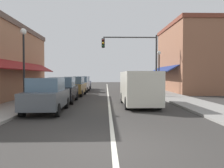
{
  "coord_description": "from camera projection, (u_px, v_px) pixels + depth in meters",
  "views": [
    {
      "loc": [
        -0.21,
        -5.81,
        1.9
      ],
      "look_at": [
        0.37,
        15.81,
        1.08
      ],
      "focal_mm": 36.81,
      "sensor_mm": 36.0,
      "label": 1
    }
  ],
  "objects": [
    {
      "name": "ground_plane",
      "position": [
        108.0,
        94.0,
        23.86
      ],
      "size": [
        80.0,
        80.0,
        0.0
      ],
      "primitive_type": "plane",
      "color": "#33302D"
    },
    {
      "name": "sidewalk_left",
      "position": [
        55.0,
        93.0,
        23.72
      ],
      "size": [
        2.6,
        56.0,
        0.12
      ],
      "primitive_type": "cube",
      "color": "gray",
      "rests_on": "ground"
    },
    {
      "name": "sidewalk_right",
      "position": [
        160.0,
        93.0,
        24.01
      ],
      "size": [
        2.6,
        56.0,
        0.12
      ],
      "primitive_type": "cube",
      "color": "gray",
      "rests_on": "ground"
    },
    {
      "name": "lane_center_stripe",
      "position": [
        108.0,
        94.0,
        23.86
      ],
      "size": [
        0.14,
        52.0,
        0.01
      ],
      "primitive_type": "cube",
      "color": "silver",
      "rests_on": "ground"
    },
    {
      "name": "storefront_right_block",
      "position": [
        188.0,
        59.0,
        25.96
      ],
      "size": [
        5.84,
        10.2,
        7.55
      ],
      "color": "#8E5B42",
      "rests_on": "ground"
    },
    {
      "name": "parked_car_nearest_left",
      "position": [
        47.0,
        95.0,
        11.73
      ],
      "size": [
        1.83,
        4.12,
        1.77
      ],
      "rotation": [
        0.0,
        0.0,
        0.01
      ],
      "color": "#4C5156",
      "rests_on": "ground"
    },
    {
      "name": "parked_car_second_left",
      "position": [
        63.0,
        90.0,
        16.09
      ],
      "size": [
        1.84,
        4.13,
        1.77
      ],
      "rotation": [
        0.0,
        0.0,
        0.02
      ],
      "color": "black",
      "rests_on": "ground"
    },
    {
      "name": "parked_car_third_left",
      "position": [
        75.0,
        86.0,
        21.3
      ],
      "size": [
        1.88,
        4.15,
        1.77
      ],
      "rotation": [
        0.0,
        0.0,
        -0.03
      ],
      "color": "brown",
      "rests_on": "ground"
    },
    {
      "name": "parked_car_far_left",
      "position": [
        81.0,
        84.0,
        26.41
      ],
      "size": [
        1.82,
        4.12,
        1.77
      ],
      "rotation": [
        0.0,
        0.0,
        -0.01
      ],
      "color": "#B7BABF",
      "rests_on": "ground"
    },
    {
      "name": "parked_car_distant_left",
      "position": [
        84.0,
        83.0,
        30.77
      ],
      "size": [
        1.79,
        4.1,
        1.77
      ],
      "rotation": [
        0.0,
        0.0,
        0.0
      ],
      "color": "navy",
      "rests_on": "ground"
    },
    {
      "name": "van_in_lane",
      "position": [
        139.0,
        87.0,
        14.21
      ],
      "size": [
        2.03,
        5.19,
        2.12
      ],
      "rotation": [
        0.0,
        0.0,
        0.01
      ],
      "color": "beige",
      "rests_on": "ground"
    },
    {
      "name": "traffic_signal_mast_arm",
      "position": [
        138.0,
        54.0,
        22.62
      ],
      "size": [
        5.51,
        0.5,
        5.89
      ],
      "color": "#333333",
      "rests_on": "ground"
    },
    {
      "name": "street_lamp_left_near",
      "position": [
        24.0,
        54.0,
        13.58
      ],
      "size": [
        0.36,
        0.36,
        4.66
      ],
      "color": "black",
      "rests_on": "ground"
    },
    {
      "name": "street_lamp_right_mid",
      "position": [
        159.0,
        65.0,
        21.86
      ],
      "size": [
        0.36,
        0.36,
        4.23
      ],
      "color": "black",
      "rests_on": "ground"
    }
  ]
}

